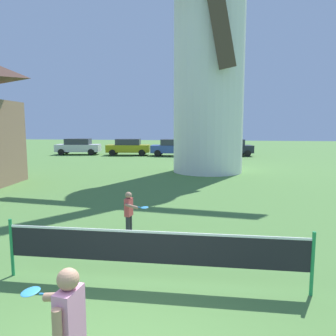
# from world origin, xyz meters

# --- Properties ---
(windmill) EXTENTS (10.59, 4.89, 16.28)m
(windmill) POSITION_xyz_m (0.82, 16.83, 7.31)
(windmill) COLOR white
(windmill) RESTS_ON ground_plane
(tennis_net) EXTENTS (5.45, 0.06, 1.10)m
(tennis_net) POSITION_xyz_m (0.11, 2.14, 0.69)
(tennis_net) COLOR #238E4C
(tennis_net) RESTS_ON ground_plane
(player_near) EXTENTS (0.78, 0.64, 1.45)m
(player_near) POSITION_xyz_m (-0.26, -0.45, 0.82)
(player_near) COLOR #9E937F
(player_near) RESTS_ON ground_plane
(player_far) EXTENTS (0.68, 0.58, 1.14)m
(player_far) POSITION_xyz_m (-0.96, 4.66, 0.65)
(player_far) COLOR #333338
(player_far) RESTS_ON ground_plane
(parked_car_silver) EXTENTS (4.40, 2.34, 1.56)m
(parked_car_silver) POSITION_xyz_m (-11.95, 27.24, 0.81)
(parked_car_silver) COLOR silver
(parked_car_silver) RESTS_ON ground_plane
(parked_car_mustard) EXTENTS (4.24, 2.25, 1.56)m
(parked_car_mustard) POSITION_xyz_m (-6.91, 27.20, 0.81)
(parked_car_mustard) COLOR #999919
(parked_car_mustard) RESTS_ON ground_plane
(parked_car_blue) EXTENTS (4.25, 1.94, 1.56)m
(parked_car_blue) POSITION_xyz_m (-2.47, 27.05, 0.81)
(parked_car_blue) COLOR #334C99
(parked_car_blue) RESTS_ON ground_plane
(parked_car_black) EXTENTS (4.06, 2.43, 1.56)m
(parked_car_black) POSITION_xyz_m (2.87, 27.75, 0.81)
(parked_car_black) COLOR #1E232D
(parked_car_black) RESTS_ON ground_plane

